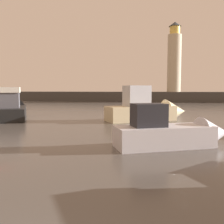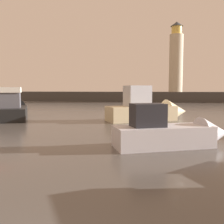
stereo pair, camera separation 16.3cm
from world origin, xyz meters
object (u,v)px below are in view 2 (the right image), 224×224
(motorboat_0, at_px, (178,133))
(motorboat_2, at_px, (151,110))
(lighthouse, at_px, (176,59))
(motorboat_5, at_px, (13,109))

(motorboat_0, height_order, motorboat_2, motorboat_2)
(lighthouse, distance_m, motorboat_0, 47.81)
(motorboat_2, bearing_deg, motorboat_0, -81.84)
(motorboat_0, distance_m, motorboat_2, 11.19)
(motorboat_5, bearing_deg, motorboat_0, -34.75)
(motorboat_0, bearing_deg, motorboat_5, 145.25)
(lighthouse, bearing_deg, motorboat_5, -117.86)
(motorboat_0, bearing_deg, lighthouse, 86.38)
(lighthouse, height_order, motorboat_5, lighthouse)
(lighthouse, relative_size, motorboat_0, 2.40)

